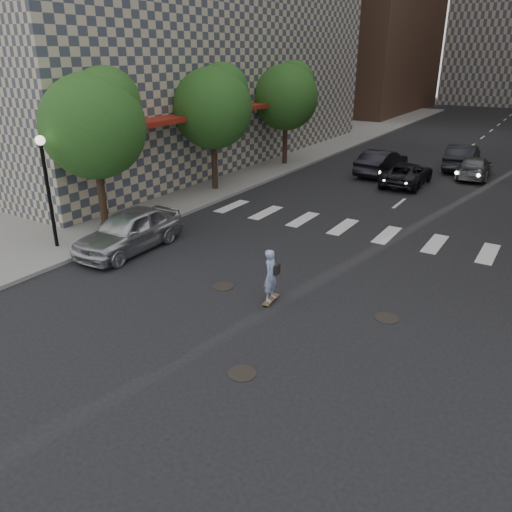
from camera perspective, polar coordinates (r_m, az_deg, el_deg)
The scene contains 15 objects.
ground at distance 14.74m, azimuth -0.12°, elevation -7.05°, with size 160.00×160.00×0.00m, color black.
sidewalk_left at distance 38.20m, azimuth -2.70°, elevation 11.52°, with size 13.00×80.00×0.15m, color gray.
lamppost at distance 20.36m, azimuth -22.88°, elevation 8.41°, with size 0.36×0.36×4.28m.
tree_a at distance 21.63m, azimuth -17.78°, elevation 14.46°, with size 4.20×4.20×6.60m.
tree_b at distance 27.50m, azimuth -4.72°, elevation 16.88°, with size 4.20×4.20×6.60m.
tree_c at distance 34.24m, azimuth 3.63°, elevation 17.97°, with size 4.20×4.20×6.60m.
manhole_a at distance 12.41m, azimuth -1.59°, elevation -13.26°, with size 0.70×0.70×0.02m, color black.
manhole_b at distance 16.61m, azimuth -3.78°, elevation -3.49°, with size 0.70×0.70×0.02m, color black.
manhole_c at distance 15.18m, azimuth 14.71°, elevation -6.87°, with size 0.70×0.70×0.02m, color black.
skateboarder at distance 15.22m, azimuth 1.75°, elevation -2.21°, with size 0.45×0.89×1.74m.
silver_sedan at distance 19.95m, azimuth -14.28°, elevation 2.86°, with size 1.92×4.77×1.62m, color #ACADB2.
traffic_car_a at distance 32.79m, azimuth 14.17°, elevation 10.34°, with size 1.66×4.76×1.57m, color black.
traffic_car_b at distance 33.86m, azimuth 23.69°, elevation 9.28°, with size 1.82×4.48×1.30m, color #525459.
traffic_car_c at distance 30.60m, azimuth 16.86°, elevation 8.97°, with size 2.16×4.67×1.30m, color black.
traffic_car_e at distance 35.94m, azimuth 22.49°, elevation 10.40°, with size 1.73×4.95×1.63m, color black.
Camera 1 is at (6.82, -10.88, 7.24)m, focal length 35.00 mm.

